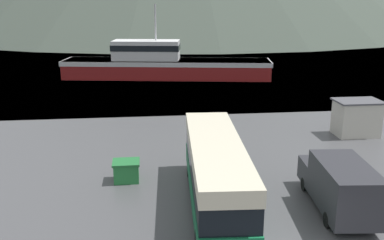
{
  "coord_description": "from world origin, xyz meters",
  "views": [
    {
      "loc": [
        -6.08,
        -13.1,
        9.82
      ],
      "look_at": [
        -3.05,
        13.98,
        2.0
      ],
      "focal_mm": 40.0,
      "sensor_mm": 36.0,
      "label": 1
    }
  ],
  "objects_px": {
    "storage_bin": "(126,171)",
    "dock_kiosk": "(356,118)",
    "delivery_van": "(339,184)",
    "tour_bus": "(216,171)",
    "fishing_boat": "(163,64)"
  },
  "relations": [
    {
      "from": "storage_bin",
      "to": "delivery_van",
      "type": "bearing_deg",
      "value": -24.29
    },
    {
      "from": "tour_bus",
      "to": "storage_bin",
      "type": "bearing_deg",
      "value": 144.39
    },
    {
      "from": "tour_bus",
      "to": "dock_kiosk",
      "type": "relative_size",
      "value": 3.28
    },
    {
      "from": "tour_bus",
      "to": "fishing_boat",
      "type": "bearing_deg",
      "value": 94.77
    },
    {
      "from": "fishing_boat",
      "to": "dock_kiosk",
      "type": "relative_size",
      "value": 8.05
    },
    {
      "from": "tour_bus",
      "to": "delivery_van",
      "type": "xyz_separation_m",
      "value": [
        5.75,
        -1.03,
        -0.53
      ]
    },
    {
      "from": "dock_kiosk",
      "to": "storage_bin",
      "type": "bearing_deg",
      "value": -158.77
    },
    {
      "from": "delivery_van",
      "to": "dock_kiosk",
      "type": "bearing_deg",
      "value": 65.06
    },
    {
      "from": "delivery_van",
      "to": "dock_kiosk",
      "type": "relative_size",
      "value": 1.9
    },
    {
      "from": "storage_bin",
      "to": "tour_bus",
      "type": "bearing_deg",
      "value": -38.91
    },
    {
      "from": "tour_bus",
      "to": "fishing_boat",
      "type": "xyz_separation_m",
      "value": [
        -0.91,
        35.3,
        -0.11
      ]
    },
    {
      "from": "delivery_van",
      "to": "storage_bin",
      "type": "xyz_separation_m",
      "value": [
        -10.15,
        4.58,
        -0.75
      ]
    },
    {
      "from": "storage_bin",
      "to": "dock_kiosk",
      "type": "bearing_deg",
      "value": 21.23
    },
    {
      "from": "tour_bus",
      "to": "dock_kiosk",
      "type": "xyz_separation_m",
      "value": [
        12.13,
        9.98,
        -0.53
      ]
    },
    {
      "from": "fishing_boat",
      "to": "storage_bin",
      "type": "height_order",
      "value": "fishing_boat"
    }
  ]
}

